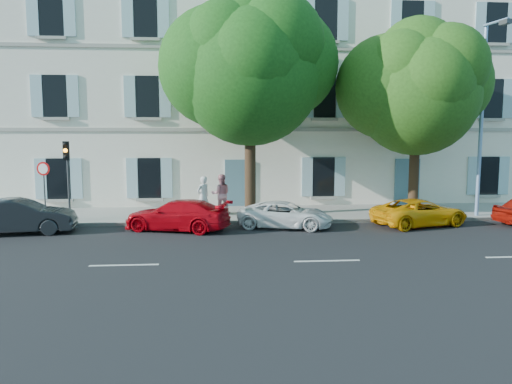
{
  "coord_description": "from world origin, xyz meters",
  "views": [
    {
      "loc": [
        -3.32,
        -18.42,
        3.83
      ],
      "look_at": [
        -1.65,
        2.0,
        1.4
      ],
      "focal_mm": 35.0,
      "sensor_mm": 36.0,
      "label": 1
    }
  ],
  "objects": [
    {
      "name": "traffic_light",
      "position": [
        -9.45,
        2.77,
        2.57
      ],
      "size": [
        0.3,
        0.38,
        3.34
      ],
      "color": "#383A3D",
      "rests_on": "sidewalk"
    },
    {
      "name": "tree_right",
      "position": [
        5.59,
        3.31,
        5.54
      ],
      "size": [
        5.46,
        5.46,
        8.41
      ],
      "color": "#3A2819",
      "rests_on": "sidewalk"
    },
    {
      "name": "kerb",
      "position": [
        0.0,
        2.28,
        0.08
      ],
      "size": [
        36.0,
        0.16,
        0.16
      ],
      "primitive_type": "cube",
      "color": "#9E998E",
      "rests_on": "ground"
    },
    {
      "name": "car_white_coupe",
      "position": [
        -0.51,
        1.39,
        0.53
      ],
      "size": [
        4.17,
        2.71,
        1.07
      ],
      "primitive_type": "imported",
      "rotation": [
        0.0,
        0.0,
        1.31
      ],
      "color": "white",
      "rests_on": "ground"
    },
    {
      "name": "pedestrian_b",
      "position": [
        -3.08,
        4.21,
        1.06
      ],
      "size": [
        0.91,
        0.72,
        1.82
      ],
      "primitive_type": "imported",
      "rotation": [
        0.0,
        0.0,
        3.18
      ],
      "color": "#CB828F",
      "rests_on": "sidewalk"
    },
    {
      "name": "car_yellow_supercar",
      "position": [
        5.1,
        1.34,
        0.56
      ],
      "size": [
        4.42,
        2.97,
        1.13
      ],
      "primitive_type": "imported",
      "rotation": [
        0.0,
        0.0,
        1.87
      ],
      "color": "#F2A00A",
      "rests_on": "ground"
    },
    {
      "name": "road_sign",
      "position": [
        -10.46,
        2.92,
        1.95
      ],
      "size": [
        0.57,
        0.17,
        2.49
      ],
      "color": "#383A3D",
      "rests_on": "sidewalk"
    },
    {
      "name": "pedestrian_a",
      "position": [
        -3.88,
        3.71,
        1.04
      ],
      "size": [
        0.76,
        0.75,
        1.77
      ],
      "primitive_type": "imported",
      "rotation": [
        0.0,
        0.0,
        3.87
      ],
      "color": "silver",
      "rests_on": "sidewalk"
    },
    {
      "name": "car_red_coupe",
      "position": [
        -4.84,
        1.19,
        0.61
      ],
      "size": [
        4.52,
        2.94,
        1.22
      ],
      "primitive_type": "imported",
      "rotation": [
        0.0,
        0.0,
        4.39
      ],
      "color": "#B8050F",
      "rests_on": "ground"
    },
    {
      "name": "sidewalk",
      "position": [
        0.0,
        4.45,
        0.07
      ],
      "size": [
        36.0,
        4.5,
        0.15
      ],
      "primitive_type": "cube",
      "color": "#A09E96",
      "rests_on": "ground"
    },
    {
      "name": "car_dark_sedan",
      "position": [
        -10.78,
        1.0,
        0.67
      ],
      "size": [
        4.2,
        1.9,
        1.34
      ],
      "primitive_type": "imported",
      "rotation": [
        0.0,
        0.0,
        1.69
      ],
      "color": "black",
      "rests_on": "ground"
    },
    {
      "name": "street_lamp",
      "position": [
        8.35,
        2.64,
        4.86
      ],
      "size": [
        0.34,
        1.78,
        8.31
      ],
      "color": "#7293BF",
      "rests_on": "sidewalk"
    },
    {
      "name": "ground",
      "position": [
        0.0,
        0.0,
        0.0
      ],
      "size": [
        90.0,
        90.0,
        0.0
      ],
      "primitive_type": "plane",
      "color": "black"
    },
    {
      "name": "building",
      "position": [
        0.0,
        10.2,
        6.0
      ],
      "size": [
        28.0,
        7.0,
        12.0
      ],
      "primitive_type": "cube",
      "color": "white",
      "rests_on": "ground"
    },
    {
      "name": "tree_left",
      "position": [
        -1.79,
        3.53,
        6.35
      ],
      "size": [
        6.22,
        6.22,
        9.63
      ],
      "color": "#3A2819",
      "rests_on": "sidewalk"
    }
  ]
}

